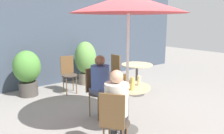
{
  "coord_description": "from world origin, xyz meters",
  "views": [
    {
      "loc": [
        -2.35,
        -2.54,
        1.8
      ],
      "look_at": [
        -0.1,
        0.36,
        1.01
      ],
      "focal_mm": 35.0,
      "sensor_mm": 36.0,
      "label": 1
    }
  ],
  "objects_px": {
    "cafe_table_far": "(137,71)",
    "bistro_chair_1": "(114,119)",
    "seated_person_1": "(117,104)",
    "beer_glass_1": "(125,79)",
    "potted_plant_1": "(86,61)",
    "seated_person_0": "(101,81)",
    "beer_glass_3": "(132,84)",
    "bistro_chair_3": "(113,69)",
    "bistro_chair_0": "(96,88)",
    "cafe_table_near": "(127,97)",
    "bistro_chair_2": "(68,71)",
    "beer_glass_0": "(139,81)",
    "beer_glass_2": "(115,82)",
    "umbrella": "(129,4)",
    "potted_plant_0": "(27,70)"
  },
  "relations": [
    {
      "from": "seated_person_0",
      "to": "potted_plant_0",
      "type": "distance_m",
      "value": 2.2
    },
    {
      "from": "bistro_chair_1",
      "to": "umbrella",
      "type": "relative_size",
      "value": 0.42
    },
    {
      "from": "potted_plant_0",
      "to": "umbrella",
      "type": "relative_size",
      "value": 0.51
    },
    {
      "from": "potted_plant_1",
      "to": "beer_glass_1",
      "type": "bearing_deg",
      "value": -106.92
    },
    {
      "from": "beer_glass_3",
      "to": "cafe_table_near",
      "type": "bearing_deg",
      "value": 70.73
    },
    {
      "from": "bistro_chair_2",
      "to": "umbrella",
      "type": "distance_m",
      "value": 2.8
    },
    {
      "from": "bistro_chair_1",
      "to": "bistro_chair_2",
      "type": "height_order",
      "value": "same"
    },
    {
      "from": "seated_person_0",
      "to": "potted_plant_1",
      "type": "bearing_deg",
      "value": 59.86
    },
    {
      "from": "seated_person_1",
      "to": "beer_glass_3",
      "type": "distance_m",
      "value": 0.52
    },
    {
      "from": "beer_glass_1",
      "to": "beer_glass_2",
      "type": "distance_m",
      "value": 0.27
    },
    {
      "from": "bistro_chair_2",
      "to": "beer_glass_3",
      "type": "distance_m",
      "value": 2.59
    },
    {
      "from": "beer_glass_0",
      "to": "beer_glass_1",
      "type": "bearing_deg",
      "value": 109.2
    },
    {
      "from": "seated_person_1",
      "to": "beer_glass_0",
      "type": "bearing_deg",
      "value": -102.7
    },
    {
      "from": "seated_person_0",
      "to": "beer_glass_1",
      "type": "height_order",
      "value": "seated_person_0"
    },
    {
      "from": "cafe_table_far",
      "to": "beer_glass_1",
      "type": "bearing_deg",
      "value": -141.56
    },
    {
      "from": "cafe_table_far",
      "to": "bistro_chair_1",
      "type": "height_order",
      "value": "bistro_chair_1"
    },
    {
      "from": "seated_person_0",
      "to": "beer_glass_3",
      "type": "relative_size",
      "value": 5.97
    },
    {
      "from": "beer_glass_1",
      "to": "beer_glass_2",
      "type": "relative_size",
      "value": 1.08
    },
    {
      "from": "bistro_chair_1",
      "to": "bistro_chair_3",
      "type": "bearing_deg",
      "value": -73.91
    },
    {
      "from": "seated_person_1",
      "to": "beer_glass_1",
      "type": "height_order",
      "value": "seated_person_1"
    },
    {
      "from": "cafe_table_far",
      "to": "bistro_chair_0",
      "type": "distance_m",
      "value": 1.52
    },
    {
      "from": "bistro_chair_0",
      "to": "bistro_chair_2",
      "type": "distance_m",
      "value": 1.6
    },
    {
      "from": "bistro_chair_1",
      "to": "potted_plant_1",
      "type": "bearing_deg",
      "value": -61.27
    },
    {
      "from": "bistro_chair_1",
      "to": "bistro_chair_2",
      "type": "distance_m",
      "value": 2.95
    },
    {
      "from": "cafe_table_near",
      "to": "beer_glass_0",
      "type": "height_order",
      "value": "beer_glass_0"
    },
    {
      "from": "bistro_chair_0",
      "to": "seated_person_1",
      "type": "bearing_deg",
      "value": -116.67
    },
    {
      "from": "bistro_chair_0",
      "to": "beer_glass_0",
      "type": "distance_m",
      "value": 0.95
    },
    {
      "from": "cafe_table_near",
      "to": "potted_plant_0",
      "type": "distance_m",
      "value": 2.84
    },
    {
      "from": "bistro_chair_2",
      "to": "seated_person_0",
      "type": "bearing_deg",
      "value": -87.79
    },
    {
      "from": "bistro_chair_2",
      "to": "umbrella",
      "type": "relative_size",
      "value": 0.42
    },
    {
      "from": "bistro_chair_0",
      "to": "bistro_chair_2",
      "type": "bearing_deg",
      "value": 75.91
    },
    {
      "from": "bistro_chair_3",
      "to": "beer_glass_1",
      "type": "distance_m",
      "value": 1.99
    },
    {
      "from": "bistro_chair_3",
      "to": "cafe_table_far",
      "type": "bearing_deg",
      "value": 16.5
    },
    {
      "from": "cafe_table_far",
      "to": "umbrella",
      "type": "relative_size",
      "value": 0.35
    },
    {
      "from": "bistro_chair_1",
      "to": "seated_person_1",
      "type": "relative_size",
      "value": 0.78
    },
    {
      "from": "potted_plant_0",
      "to": "beer_glass_0",
      "type": "bearing_deg",
      "value": -71.72
    },
    {
      "from": "cafe_table_far",
      "to": "seated_person_1",
      "type": "xyz_separation_m",
      "value": [
        -1.91,
        -1.58,
        0.12
      ]
    },
    {
      "from": "beer_glass_3",
      "to": "seated_person_0",
      "type": "bearing_deg",
      "value": 90.09
    },
    {
      "from": "seated_person_0",
      "to": "beer_glass_3",
      "type": "xyz_separation_m",
      "value": [
        0.0,
        -0.84,
        0.15
      ]
    },
    {
      "from": "cafe_table_far",
      "to": "beer_glass_2",
      "type": "bearing_deg",
      "value": -145.05
    },
    {
      "from": "cafe_table_near",
      "to": "bistro_chair_3",
      "type": "relative_size",
      "value": 0.82
    },
    {
      "from": "potted_plant_0",
      "to": "bistro_chair_0",
      "type": "bearing_deg",
      "value": -71.17
    },
    {
      "from": "seated_person_1",
      "to": "beer_glass_3",
      "type": "xyz_separation_m",
      "value": [
        0.46,
        0.19,
        0.15
      ]
    },
    {
      "from": "potted_plant_1",
      "to": "bistro_chair_3",
      "type": "bearing_deg",
      "value": -73.66
    },
    {
      "from": "bistro_chair_0",
      "to": "bistro_chair_3",
      "type": "bearing_deg",
      "value": 34.24
    },
    {
      "from": "bistro_chair_2",
      "to": "potted_plant_0",
      "type": "xyz_separation_m",
      "value": [
        -0.89,
        0.37,
        0.07
      ]
    },
    {
      "from": "cafe_table_far",
      "to": "seated_person_1",
      "type": "bearing_deg",
      "value": -140.45
    },
    {
      "from": "bistro_chair_3",
      "to": "beer_glass_2",
      "type": "bearing_deg",
      "value": -40.11
    },
    {
      "from": "bistro_chair_0",
      "to": "beer_glass_1",
      "type": "bearing_deg",
      "value": -79.78
    },
    {
      "from": "beer_glass_0",
      "to": "bistro_chair_0",
      "type": "bearing_deg",
      "value": 107.04
    }
  ]
}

